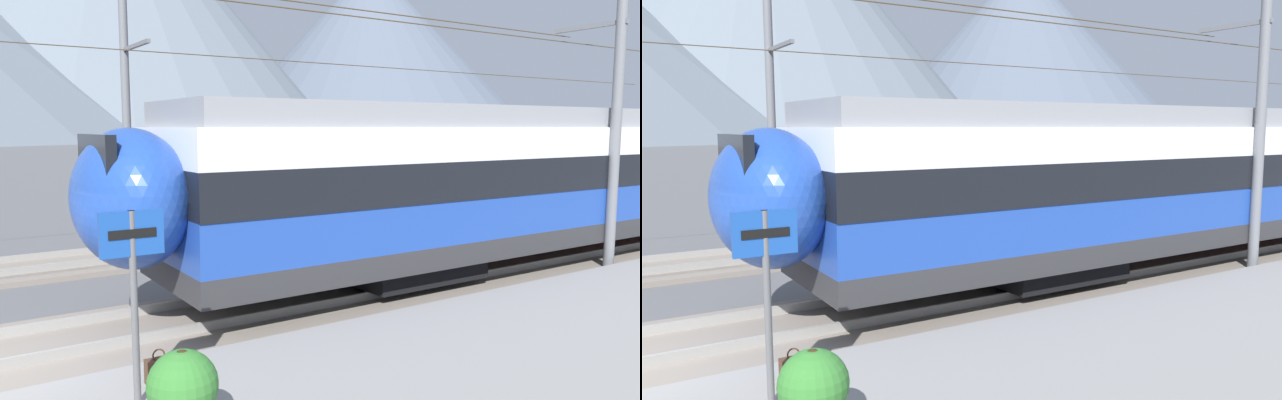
# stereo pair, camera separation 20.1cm
# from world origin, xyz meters

# --- Properties ---
(train_near_platform) EXTENTS (28.10, 3.03, 4.27)m
(train_near_platform) POSITION_xyz_m (15.67, 1.02, 2.23)
(train_near_platform) COLOR #2D2D30
(train_near_platform) RESTS_ON track_near
(catenary_mast_mid) EXTENTS (44.38, 1.89, 8.04)m
(catenary_mast_mid) POSITION_xyz_m (13.09, -0.46, 4.16)
(catenary_mast_mid) COLOR slate
(catenary_mast_mid) RESTS_ON ground
(catenary_mast_far_side) EXTENTS (44.38, 2.37, 7.98)m
(catenary_mast_far_side) POSITION_xyz_m (4.62, 8.90, 4.13)
(catenary_mast_far_side) COLOR slate
(catenary_mast_far_side) RESTS_ON ground
(platform_sign) EXTENTS (0.70, 0.08, 2.21)m
(platform_sign) POSITION_xyz_m (1.50, -2.11, 1.92)
(platform_sign) COLOR #59595B
(platform_sign) RESTS_ON platform_slab
(handbag_near_sign) EXTENTS (0.32, 0.18, 0.43)m
(handbag_near_sign) POSITION_xyz_m (1.89, -1.66, 0.45)
(handbag_near_sign) COLOR #472D1E
(handbag_near_sign) RESTS_ON platform_slab
(potted_plant_platform_edge) EXTENTS (0.72, 0.72, 0.90)m
(potted_plant_platform_edge) POSITION_xyz_m (1.67, -3.09, 0.80)
(potted_plant_platform_edge) COLOR brown
(potted_plant_platform_edge) RESTS_ON platform_slab
(mountain_central_peak) EXTENTS (155.15, 155.15, 91.78)m
(mountain_central_peak) POSITION_xyz_m (56.53, 208.46, 45.89)
(mountain_central_peak) COLOR slate
(mountain_central_peak) RESTS_ON ground
(mountain_right_ridge) EXTENTS (145.59, 145.59, 77.97)m
(mountain_right_ridge) POSITION_xyz_m (176.22, 219.43, 38.99)
(mountain_right_ridge) COLOR #515B6B
(mountain_right_ridge) RESTS_ON ground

